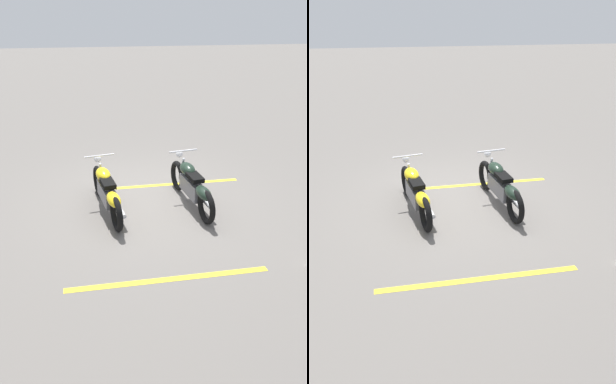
# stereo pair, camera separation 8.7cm
# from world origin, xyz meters

# --- Properties ---
(ground_plane) EXTENTS (60.00, 60.00, 0.00)m
(ground_plane) POSITION_xyz_m (0.00, 0.00, 0.00)
(ground_plane) COLOR #66605B
(motorcycle_bright_foreground) EXTENTS (2.21, 0.74, 1.04)m
(motorcycle_bright_foreground) POSITION_xyz_m (0.46, -0.85, 0.46)
(motorcycle_bright_foreground) COLOR black
(motorcycle_bright_foreground) RESTS_ON ground
(motorcycle_dark_foreground) EXTENTS (2.22, 0.70, 1.04)m
(motorcycle_dark_foreground) POSITION_xyz_m (0.43, 0.88, 0.46)
(motorcycle_dark_foreground) COLOR black
(motorcycle_dark_foreground) RESTS_ON ground
(parking_stripe_near) EXTENTS (0.22, 3.20, 0.01)m
(parking_stripe_near) POSITION_xyz_m (-0.68, 0.65, 0.00)
(parking_stripe_near) COLOR yellow
(parking_stripe_near) RESTS_ON ground
(parking_stripe_mid) EXTENTS (0.22, 3.20, 0.01)m
(parking_stripe_mid) POSITION_xyz_m (2.75, -0.01, 0.00)
(parking_stripe_mid) COLOR yellow
(parking_stripe_mid) RESTS_ON ground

